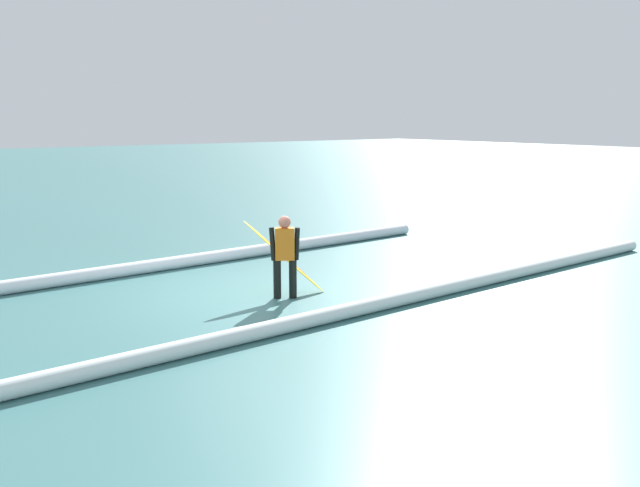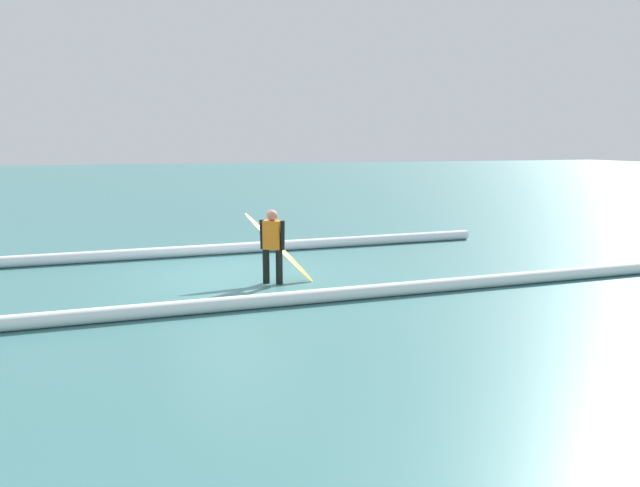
% 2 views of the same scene
% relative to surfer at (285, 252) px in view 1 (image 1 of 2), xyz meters
% --- Properties ---
extents(ground_plane, '(131.21, 131.21, 0.00)m').
position_rel_surfer_xyz_m(ground_plane, '(0.61, -0.89, -0.84)').
color(ground_plane, '#3B6E6E').
extents(surfer, '(0.45, 0.38, 1.49)m').
position_rel_surfer_xyz_m(surfer, '(0.00, 0.00, 0.00)').
color(surfer, black).
rests_on(surfer, ground_plane).
extents(surfboard, '(1.40, 1.04, 1.39)m').
position_rel_surfer_xyz_m(surfboard, '(-0.20, -0.31, -0.16)').
color(surfboard, yellow).
rests_on(surfboard, ground_plane).
extents(wave_crest_foreground, '(14.25, 0.96, 0.27)m').
position_rel_surfer_xyz_m(wave_crest_foreground, '(0.56, -3.43, -0.70)').
color(wave_crest_foreground, white).
rests_on(wave_crest_foreground, ground_plane).
extents(wave_crest_midground, '(15.64, 0.87, 0.25)m').
position_rel_surfer_xyz_m(wave_crest_midground, '(-1.47, 1.62, -0.71)').
color(wave_crest_midground, white).
rests_on(wave_crest_midground, ground_plane).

